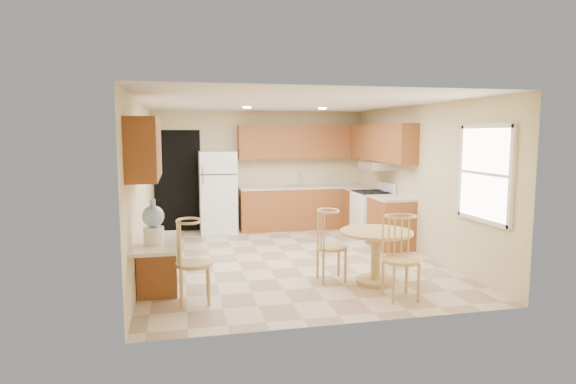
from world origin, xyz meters
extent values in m
plane|color=beige|center=(0.00, 0.00, 0.00)|extent=(5.50, 5.50, 0.00)
cube|color=white|center=(0.00, 0.00, 2.50)|extent=(4.50, 5.50, 0.02)
cube|color=beige|center=(0.00, 2.75, 1.25)|extent=(4.50, 0.02, 2.50)
cube|color=beige|center=(0.00, -2.75, 1.25)|extent=(4.50, 0.02, 2.50)
cube|color=beige|center=(-2.25, 0.00, 1.25)|extent=(0.02, 5.50, 2.50)
cube|color=beige|center=(2.25, 0.00, 1.25)|extent=(0.02, 5.50, 2.50)
cube|color=black|center=(-1.75, 2.73, 1.05)|extent=(0.90, 0.02, 2.10)
cube|color=brown|center=(0.88, 2.45, 0.43)|extent=(2.75, 0.60, 0.87)
cube|color=beige|center=(0.88, 2.45, 0.89)|extent=(2.75, 0.63, 0.04)
cube|color=brown|center=(1.95, 1.85, 0.43)|extent=(0.60, 0.59, 0.87)
cube|color=beige|center=(1.95, 1.85, 0.89)|extent=(0.63, 0.59, 0.04)
cube|color=brown|center=(1.95, 0.40, 0.43)|extent=(0.60, 0.80, 0.87)
cube|color=beige|center=(1.95, 0.40, 0.89)|extent=(0.63, 0.80, 0.04)
cube|color=brown|center=(0.88, 2.58, 1.85)|extent=(2.75, 0.33, 0.70)
cube|color=brown|center=(2.08, 1.21, 1.85)|extent=(0.33, 2.42, 0.70)
cube|color=brown|center=(-2.08, -1.60, 1.85)|extent=(0.33, 1.40, 0.70)
cube|color=silver|center=(0.85, 2.45, 0.91)|extent=(0.78, 0.44, 0.01)
cube|color=silver|center=(2.00, 1.18, 1.42)|extent=(0.50, 0.76, 0.14)
cube|color=brown|center=(-2.00, -1.32, 0.36)|extent=(0.48, 0.42, 0.72)
cube|color=beige|center=(-2.00, -1.70, 0.75)|extent=(0.50, 1.20, 0.04)
cube|color=white|center=(2.23, -1.85, 1.50)|extent=(0.05, 1.00, 1.20)
cube|color=white|center=(2.22, -1.85, 2.12)|extent=(0.05, 1.10, 0.06)
cube|color=white|center=(2.22, -1.85, 0.88)|extent=(0.05, 1.10, 0.06)
cube|color=white|center=(2.22, -2.38, 1.50)|extent=(0.05, 0.06, 1.28)
cube|color=white|center=(2.22, -1.32, 1.50)|extent=(0.05, 0.06, 1.28)
cylinder|color=white|center=(-0.50, 1.20, 2.48)|extent=(0.14, 0.14, 0.02)
cylinder|color=white|center=(0.90, 1.20, 2.48)|extent=(0.14, 0.14, 0.02)
cube|color=white|center=(-0.95, 2.40, 0.83)|extent=(0.74, 0.69, 1.67)
cube|color=black|center=(-0.95, 2.05, 1.23)|extent=(0.72, 0.01, 0.02)
cube|color=silver|center=(-1.26, 2.04, 1.13)|extent=(0.03, 0.03, 0.18)
cube|color=silver|center=(-1.26, 2.04, 1.33)|extent=(0.03, 0.03, 0.14)
cube|color=white|center=(1.92, 1.18, 0.45)|extent=(0.65, 0.76, 0.90)
cube|color=black|center=(1.92, 1.18, 0.91)|extent=(0.64, 0.75, 0.02)
cube|color=white|center=(2.20, 1.18, 1.00)|extent=(0.06, 0.76, 0.18)
cylinder|color=tan|center=(0.87, -1.49, 0.03)|extent=(0.53, 0.53, 0.06)
cylinder|color=tan|center=(0.87, -1.49, 0.35)|extent=(0.13, 0.13, 0.65)
cylinder|color=tan|center=(0.87, -1.49, 0.71)|extent=(0.98, 0.98, 0.04)
cylinder|color=tan|center=(0.32, -1.24, 0.46)|extent=(0.43, 0.43, 0.04)
cylinder|color=tan|center=(0.16, -1.09, 0.23)|extent=(0.04, 0.04, 0.46)
cylinder|color=tan|center=(0.47, -1.09, 0.23)|extent=(0.04, 0.04, 0.46)
cylinder|color=tan|center=(0.16, -1.40, 0.23)|extent=(0.04, 0.04, 0.46)
cylinder|color=tan|center=(0.47, -1.40, 0.23)|extent=(0.04, 0.04, 0.46)
cylinder|color=tan|center=(0.92, -2.14, 0.48)|extent=(0.45, 0.45, 0.04)
cylinder|color=tan|center=(0.76, -1.98, 0.24)|extent=(0.04, 0.04, 0.48)
cylinder|color=tan|center=(1.08, -1.98, 0.24)|extent=(0.04, 0.04, 0.48)
cylinder|color=tan|center=(0.76, -2.30, 0.24)|extent=(0.04, 0.04, 0.48)
cylinder|color=tan|center=(1.08, -2.30, 0.24)|extent=(0.04, 0.04, 0.48)
cylinder|color=tan|center=(-1.55, -1.72, 0.47)|extent=(0.44, 0.44, 0.04)
cylinder|color=tan|center=(-1.71, -1.56, 0.24)|extent=(0.04, 0.04, 0.47)
cylinder|color=tan|center=(-1.39, -1.56, 0.24)|extent=(0.04, 0.04, 0.47)
cylinder|color=tan|center=(-1.71, -1.88, 0.24)|extent=(0.04, 0.04, 0.47)
cylinder|color=tan|center=(-1.39, -1.88, 0.24)|extent=(0.04, 0.04, 0.47)
cylinder|color=white|center=(-2.00, -1.85, 0.87)|extent=(0.23, 0.23, 0.20)
sphere|color=#8EABDC|center=(-2.00, -1.85, 1.09)|extent=(0.25, 0.25, 0.25)
cylinder|color=#8EABDC|center=(-2.00, -1.85, 1.25)|extent=(0.06, 0.06, 0.07)
camera|label=1|loc=(-1.68, -7.43, 2.02)|focal=30.00mm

